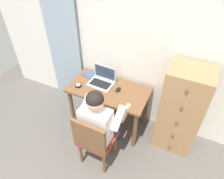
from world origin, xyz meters
TOP-DOWN VIEW (x-y plane):
  - wall_back at (0.00, 2.20)m, footprint 4.80×0.05m
  - curtain_panel at (-1.22, 2.13)m, footprint 0.55×0.03m
  - desk at (-0.33, 1.84)m, footprint 1.11×0.58m
  - dresser at (0.64, 1.93)m, footprint 0.51×0.45m
  - chair at (-0.20, 1.17)m, footprint 0.43×0.41m
  - person_seated at (-0.19, 1.35)m, footprint 0.54×0.59m
  - laptop at (-0.47, 1.92)m, footprint 0.35×0.27m
  - computer_mouse at (-0.20, 1.86)m, footprint 0.07×0.11m
  - desk_clock at (-0.73, 1.71)m, footprint 0.09×0.09m
  - notebook_pad at (-0.71, 2.00)m, footprint 0.24×0.20m

SIDE VIEW (x-z plane):
  - chair at x=-0.20m, z-range 0.05..0.91m
  - desk at x=-0.33m, z-range 0.24..0.95m
  - dresser at x=0.64m, z-range 0.00..1.27m
  - person_seated at x=-0.19m, z-range 0.07..1.25m
  - notebook_pad at x=-0.71m, z-range 0.71..0.72m
  - desk_clock at x=-0.73m, z-range 0.71..0.74m
  - computer_mouse at x=-0.20m, z-range 0.71..0.74m
  - laptop at x=-0.47m, z-range 0.64..0.88m
  - curtain_panel at x=-1.22m, z-range 0.00..2.18m
  - wall_back at x=0.00m, z-range 0.00..2.50m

